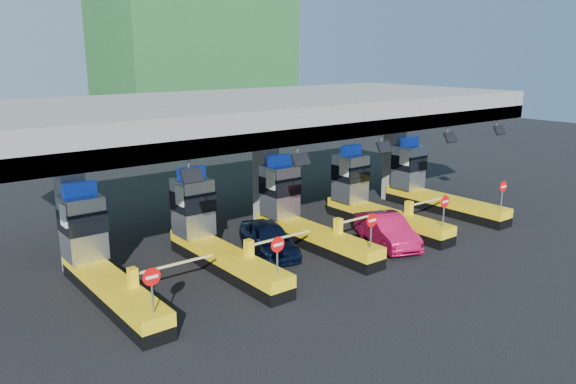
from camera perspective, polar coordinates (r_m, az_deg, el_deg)
ground at (r=27.90m, az=1.43°, el=-5.15°), size 120.00×120.00×0.00m
toll_canopy at (r=28.80m, az=-2.17°, el=7.97°), size 28.00×12.09×7.00m
toll_lane_far_left at (r=23.02m, az=-18.72°, el=-6.44°), size 4.43×8.00×4.16m
toll_lane_left at (r=24.96m, az=-7.87°, el=-4.22°), size 4.43×8.00×4.16m
toll_lane_center at (r=27.69m, az=1.08°, el=-2.27°), size 4.43×8.00×4.16m
toll_lane_right at (r=30.98m, az=8.27°, el=-0.65°), size 4.43×8.00×4.16m
toll_lane_far_right at (r=34.68m, az=14.00°, el=0.64°), size 4.43×8.00×4.16m
bg_building_scaffold at (r=59.92m, az=-9.75°, el=18.41°), size 18.00×12.00×28.00m
van at (r=26.12m, az=-1.96°, el=-4.75°), size 2.90×4.76×1.51m
red_car at (r=27.76m, az=10.01°, el=-3.84°), size 3.19×4.82×1.50m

